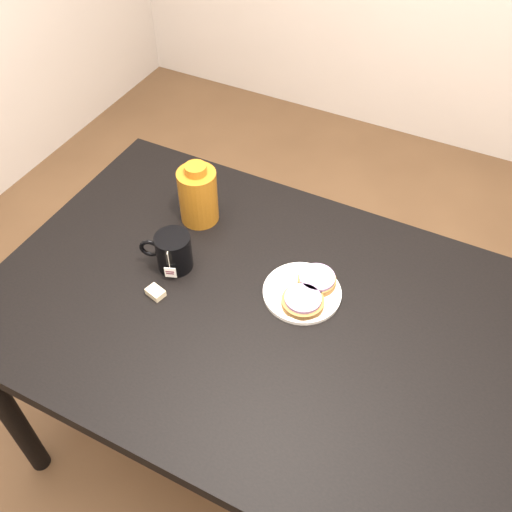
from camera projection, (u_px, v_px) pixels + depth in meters
name	position (u px, v px, depth m)	size (l,w,h in m)	color
ground_plane	(265.00, 445.00, 1.94)	(4.00, 4.00, 0.00)	brown
table	(268.00, 330.00, 1.46)	(1.40, 0.90, 0.75)	black
plate	(302.00, 292.00, 1.43)	(0.20, 0.20, 0.01)	white
bagel_back	(317.00, 280.00, 1.43)	(0.13, 0.13, 0.03)	brown
bagel_front	(303.00, 301.00, 1.39)	(0.15, 0.15, 0.03)	brown
mug	(173.00, 251.00, 1.46)	(0.15, 0.12, 0.10)	black
teabag_pouch	(156.00, 292.00, 1.42)	(0.04, 0.03, 0.02)	#C6B793
bagel_package	(198.00, 195.00, 1.56)	(0.11, 0.11, 0.18)	brown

